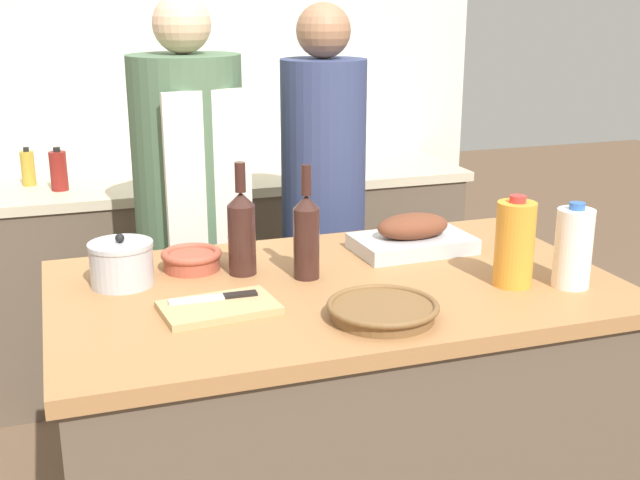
{
  "coord_description": "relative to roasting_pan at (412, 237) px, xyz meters",
  "views": [
    {
      "loc": [
        -0.68,
        -1.87,
        1.64
      ],
      "look_at": [
        0.0,
        0.13,
        1.0
      ],
      "focal_mm": 45.0,
      "sensor_mm": 36.0,
      "label": 1
    }
  ],
  "objects": [
    {
      "name": "kitchen_island",
      "position": [
        -0.31,
        -0.19,
        -0.5
      ],
      "size": [
        1.47,
        0.88,
        0.92
      ],
      "color": "brown",
      "rests_on": "ground_plane"
    },
    {
      "name": "back_counter",
      "position": [
        -0.31,
        1.32,
        -0.51
      ],
      "size": [
        2.17,
        0.6,
        0.9
      ],
      "color": "brown",
      "rests_on": "ground_plane"
    },
    {
      "name": "back_wall",
      "position": [
        -0.31,
        1.67,
        0.31
      ],
      "size": [
        2.67,
        0.1,
        2.55
      ],
      "color": "silver",
      "rests_on": "ground_plane"
    },
    {
      "name": "roasting_pan",
      "position": [
        0.0,
        0.0,
        0.0
      ],
      "size": [
        0.35,
        0.23,
        0.11
      ],
      "color": "#BCBCC1",
      "rests_on": "kitchen_island"
    },
    {
      "name": "wicker_basket",
      "position": [
        -0.29,
        -0.46,
        -0.02
      ],
      "size": [
        0.26,
        0.26,
        0.04
      ],
      "color": "brown",
      "rests_on": "kitchen_island"
    },
    {
      "name": "cutting_board",
      "position": [
        -0.64,
        -0.29,
        -0.03
      ],
      "size": [
        0.29,
        0.2,
        0.02
      ],
      "color": "tan",
      "rests_on": "kitchen_island"
    },
    {
      "name": "stock_pot",
      "position": [
        -0.84,
        -0.02,
        0.01
      ],
      "size": [
        0.17,
        0.17,
        0.14
      ],
      "color": "#B7B7BC",
      "rests_on": "kitchen_island"
    },
    {
      "name": "mixing_bowl",
      "position": [
        -0.65,
        0.04,
        -0.01
      ],
      "size": [
        0.17,
        0.17,
        0.05
      ],
      "color": "#A84C38",
      "rests_on": "kitchen_island"
    },
    {
      "name": "juice_jug",
      "position": [
        0.12,
        -0.35,
        0.07
      ],
      "size": [
        0.1,
        0.1,
        0.24
      ],
      "color": "orange",
      "rests_on": "kitchen_island"
    },
    {
      "name": "milk_jug",
      "position": [
        0.26,
        -0.41,
        0.06
      ],
      "size": [
        0.1,
        0.1,
        0.22
      ],
      "color": "white",
      "rests_on": "kitchen_island"
    },
    {
      "name": "wine_bottle_green",
      "position": [
        -0.52,
        -0.04,
        0.08
      ],
      "size": [
        0.08,
        0.08,
        0.31
      ],
      "color": "#381E19",
      "rests_on": "kitchen_island"
    },
    {
      "name": "wine_bottle_dark",
      "position": [
        -0.37,
        -0.12,
        0.08
      ],
      "size": [
        0.07,
        0.07,
        0.31
      ],
      "color": "#381E19",
      "rests_on": "kitchen_island"
    },
    {
      "name": "wine_glass_left",
      "position": [
        -0.51,
        0.05,
        0.05
      ],
      "size": [
        0.07,
        0.07,
        0.13
      ],
      "color": "silver",
      "rests_on": "kitchen_island"
    },
    {
      "name": "knife_chef",
      "position": [
        -0.64,
        -0.25,
        -0.02
      ],
      "size": [
        0.22,
        0.03,
        0.01
      ],
      "color": "#B7B7BC",
      "rests_on": "cutting_board"
    },
    {
      "name": "condiment_bottle_tall",
      "position": [
        -0.34,
        1.2,
        0.03
      ],
      "size": [
        0.06,
        0.06,
        0.2
      ],
      "color": "#B28E2D",
      "rests_on": "back_counter"
    },
    {
      "name": "condiment_bottle_short",
      "position": [
        -1.09,
        1.38,
        0.01
      ],
      "size": [
        0.06,
        0.06,
        0.16
      ],
      "color": "#B28E2D",
      "rests_on": "back_counter"
    },
    {
      "name": "condiment_bottle_extra",
      "position": [
        -0.97,
        1.25,
        0.02
      ],
      "size": [
        0.07,
        0.07,
        0.17
      ],
      "color": "maroon",
      "rests_on": "back_counter"
    },
    {
      "name": "person_cook_aproned",
      "position": [
        -0.55,
        0.64,
        -0.05
      ],
      "size": [
        0.38,
        0.4,
        1.65
      ],
      "rotation": [
        0.0,
        0.0,
        0.21
      ],
      "color": "beige",
      "rests_on": "ground_plane"
    },
    {
      "name": "person_cook_guest",
      "position": [
        -0.07,
        0.62,
        -0.05
      ],
      "size": [
        0.3,
        0.3,
        1.63
      ],
      "rotation": [
        0.0,
        0.0,
        -0.05
      ],
      "color": "beige",
      "rests_on": "ground_plane"
    }
  ]
}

